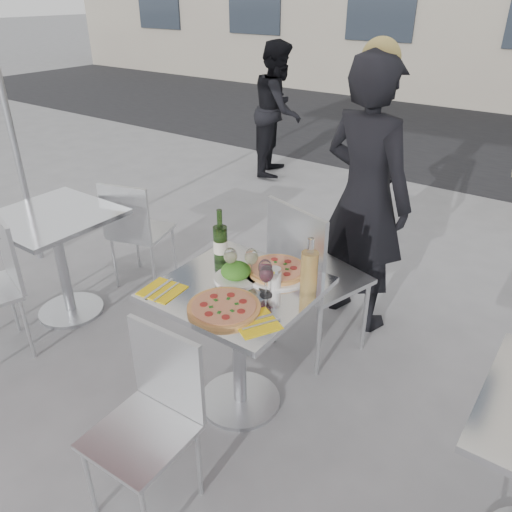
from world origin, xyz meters
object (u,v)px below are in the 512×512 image
Objects in this scene: salad_plate at (236,272)px; sugar_shaker at (275,278)px; pedestrian_a at (278,109)px; pizza_far at (277,270)px; wineglass_white_b at (251,258)px; side_chair_lfar at (135,226)px; pizza_near at (224,308)px; woman_diner at (365,198)px; wineglass_red_a at (265,269)px; napkin_left at (162,290)px; main_table at (239,322)px; side_table_left at (58,244)px; chair_far at (310,269)px; carafe at (309,272)px; chair_near at (153,409)px; napkin_right at (256,322)px; wineglass_white_a at (231,257)px; wineglass_red_b at (266,275)px; wine_bottle at (220,242)px.

sugar_shaker reaches higher than salad_plate.
pedestrian_a is 3.80m from pizza_far.
wineglass_white_b is (2.00, -3.28, 0.09)m from pedestrian_a.
side_chair_lfar reaches higher than pizza_near.
woman_diner is (1.50, 0.59, 0.38)m from side_chair_lfar.
wineglass_red_a is at bearing -136.11° from sugar_shaker.
salad_plate reaches higher than napkin_left.
main_table is 1.50m from side_table_left.
chair_far is (0.07, 0.58, 0.06)m from main_table.
pedestrian_a is at bearing 125.33° from carafe.
wineglass_red_a reaches higher than chair_near.
napkin_left is (-0.27, -0.35, -0.11)m from wineglass_white_b.
chair_near is at bearing -86.17° from main_table.
side_table_left is 1.77m from napkin_right.
wineglass_white_a reaches higher than chair_near.
wineglass_white_a is (1.28, -0.48, 0.36)m from side_chair_lfar.
woman_diner is 5.28× the size of pizza_near.
wineglass_red_b is (-0.15, -0.12, -0.01)m from carafe.
wine_bottle is (-0.27, 0.79, 0.37)m from chair_near.
woman_diner is at bearing 124.11° from napkin_right.
pizza_near is at bearing 84.52° from chair_near.
napkin_left is at bearing 84.35° from chair_far.
carafe is 1.84× the size of wineglass_red_a.
chair_far is 4.10× the size of napkin_right.
napkin_left is at bearing -176.14° from pedestrian_a.
napkin_right is at bearing 119.45° from chair_far.
side_chair_lfar is 1.63m from pizza_near.
napkin_right is at bearing -71.88° from sugar_shaker.
chair_far is 3.04× the size of pizza_near.
woman_diner reaches higher than wineglass_white_a.
chair_far reaches higher than wineglass_red_b.
salad_plate is 0.21m from wine_bottle.
pizza_near is 1.50× the size of salad_plate.
side_chair_lfar is 5.34× the size of wineglass_red_a.
sugar_shaker reaches higher than napkin_right.
wineglass_white_a is (-0.13, 0.70, 0.37)m from chair_near.
wine_bottle reaches higher than main_table.
chair_near is 3.40× the size of napkin_right.
chair_far is 5.02× the size of napkin_left.
wineglass_red_a is (-0.03, -0.03, 0.06)m from sugar_shaker.
wineglass_red_a is at bearing 0.41° from wineglass_white_a.
chair_far reaches higher than salad_plate.
side_table_left is at bearing 180.00° from main_table.
side_table_left is at bearing -173.52° from wine_bottle.
sugar_shaker is (0.08, -0.49, 0.21)m from chair_far.
pizza_far is 0.58m from napkin_left.
main_table is at bearing -45.08° from salad_plate.
napkin_right is at bearing -63.45° from wineglass_red_a.
salad_plate is at bearing 93.89° from chair_far.
pedestrian_a is 5.19× the size of wine_bottle.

